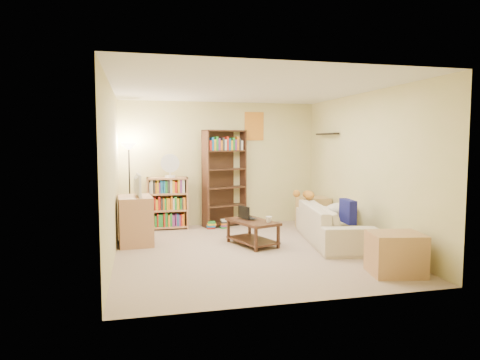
% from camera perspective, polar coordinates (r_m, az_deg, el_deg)
% --- Properties ---
extents(room, '(4.50, 4.54, 2.52)m').
position_cam_1_polar(room, '(6.57, 1.04, 4.49)').
color(room, tan).
rests_on(room, ground).
extents(sofa, '(2.44, 1.57, 0.63)m').
position_cam_1_polar(sofa, '(7.43, 12.28, -5.72)').
color(sofa, beige).
rests_on(sofa, ground).
extents(navy_pillow, '(0.15, 0.42, 0.37)m').
position_cam_1_polar(navy_pillow, '(6.98, 14.18, -4.07)').
color(navy_pillow, navy).
rests_on(navy_pillow, sofa).
extents(cream_blanket, '(0.58, 0.41, 0.25)m').
position_cam_1_polar(cream_blanket, '(7.49, 13.34, -3.92)').
color(cream_blanket, silver).
rests_on(cream_blanket, sofa).
extents(tabby_cat, '(0.50, 0.24, 0.17)m').
position_cam_1_polar(tabby_cat, '(8.10, 8.84, -1.93)').
color(tabby_cat, '#C27B29').
rests_on(tabby_cat, sofa).
extents(coffee_table, '(0.79, 1.04, 0.41)m').
position_cam_1_polar(coffee_table, '(7.07, 1.68, -6.59)').
color(coffee_table, '#3F2318').
rests_on(coffee_table, ground).
extents(laptop, '(0.52, 0.50, 0.03)m').
position_cam_1_polar(laptop, '(7.18, 1.40, -5.10)').
color(laptop, black).
rests_on(laptop, coffee_table).
extents(laptop_screen, '(0.11, 0.29, 0.20)m').
position_cam_1_polar(laptop_screen, '(7.09, 0.51, -4.33)').
color(laptop_screen, white).
rests_on(laptop_screen, laptop).
extents(mug, '(0.19, 0.19, 0.10)m').
position_cam_1_polar(mug, '(6.87, 3.85, -5.27)').
color(mug, white).
rests_on(mug, coffee_table).
extents(tv_remote, '(0.14, 0.16, 0.02)m').
position_cam_1_polar(tv_remote, '(7.34, 0.97, -4.90)').
color(tv_remote, black).
rests_on(tv_remote, coffee_table).
extents(tv_stand, '(0.59, 0.78, 0.80)m').
position_cam_1_polar(tv_stand, '(7.32, -13.77, -5.24)').
color(tv_stand, tan).
rests_on(tv_stand, ground).
extents(television, '(0.65, 0.18, 0.37)m').
position_cam_1_polar(television, '(7.24, -13.87, -0.69)').
color(television, black).
rests_on(television, tv_stand).
extents(tall_bookshelf, '(0.92, 0.53, 1.93)m').
position_cam_1_polar(tall_bookshelf, '(8.60, -2.09, 0.59)').
color(tall_bookshelf, '#412319').
rests_on(tall_bookshelf, ground).
extents(short_bookshelf, '(0.79, 0.32, 1.01)m').
position_cam_1_polar(short_bookshelf, '(8.46, -9.65, -3.07)').
color(short_bookshelf, tan).
rests_on(short_bookshelf, ground).
extents(desk_fan, '(0.36, 0.20, 0.46)m').
position_cam_1_polar(desk_fan, '(8.34, -9.32, 1.91)').
color(desk_fan, white).
rests_on(desk_fan, short_bookshelf).
extents(floor_lamp, '(0.28, 0.28, 1.67)m').
position_cam_1_polar(floor_lamp, '(8.20, -14.58, 2.39)').
color(floor_lamp, black).
rests_on(floor_lamp, ground).
extents(side_table, '(0.55, 0.55, 0.61)m').
position_cam_1_polar(side_table, '(8.54, 9.73, -4.34)').
color(side_table, tan).
rests_on(side_table, ground).
extents(end_cabinet, '(0.73, 0.65, 0.54)m').
position_cam_1_polar(end_cabinet, '(5.88, 20.04, -9.21)').
color(end_cabinet, tan).
rests_on(end_cabinet, ground).
extents(book_stacks, '(0.44, 0.14, 0.18)m').
position_cam_1_polar(book_stacks, '(8.44, -2.86, -5.93)').
color(book_stacks, red).
rests_on(book_stacks, ground).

